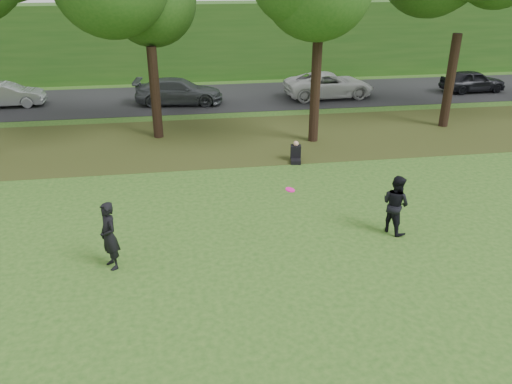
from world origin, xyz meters
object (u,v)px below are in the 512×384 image
player_left (109,236)px  frisbee (290,190)px  player_right (396,204)px  seated_person (296,154)px

player_left → frisbee: (4.92, 0.49, 0.76)m
player_right → seated_person: (-1.59, 6.23, -0.60)m
player_left → player_right: (8.18, 0.71, -0.03)m
player_left → player_right: bearing=66.1°
player_right → frisbee: (-3.27, -0.21, 0.79)m
frisbee → player_left: bearing=-174.3°
frisbee → player_right: bearing=3.7°
player_right → seated_person: player_right is taller
player_left → seated_person: player_left is taller
player_left → frisbee: size_ratio=5.05×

